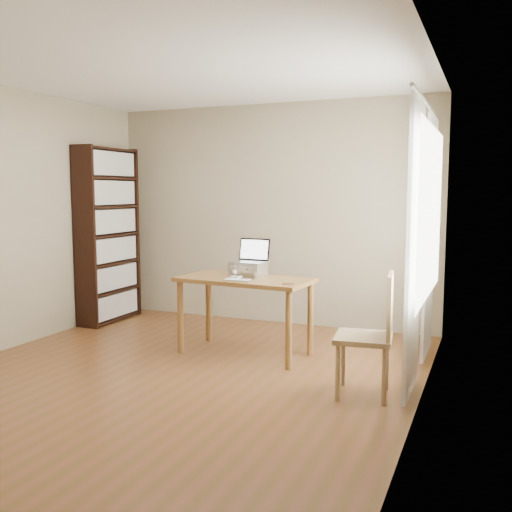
{
  "coord_description": "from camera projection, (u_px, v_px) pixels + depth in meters",
  "views": [
    {
      "loc": [
        2.45,
        -4.11,
        1.58
      ],
      "look_at": [
        0.4,
        0.83,
        0.97
      ],
      "focal_mm": 40.0,
      "sensor_mm": 36.0,
      "label": 1
    }
  ],
  "objects": [
    {
      "name": "room",
      "position": [
        177.0,
        224.0,
        4.73
      ],
      "size": [
        4.04,
        4.54,
        2.64
      ],
      "color": "brown",
      "rests_on": "ground"
    },
    {
      "name": "bookshelf",
      "position": [
        108.0,
        235.0,
        6.88
      ],
      "size": [
        0.3,
        0.9,
        2.1
      ],
      "color": "black",
      "rests_on": "ground"
    },
    {
      "name": "curtains",
      "position": [
        423.0,
        240.0,
        4.75
      ],
      "size": [
        0.03,
        1.9,
        2.25
      ],
      "color": "white",
      "rests_on": "ground"
    },
    {
      "name": "desk",
      "position": [
        245.0,
        289.0,
        5.48
      ],
      "size": [
        1.32,
        0.74,
        0.75
      ],
      "rotation": [
        0.0,
        0.0,
        -0.08
      ],
      "color": "brown",
      "rests_on": "ground"
    },
    {
      "name": "laptop_stand",
      "position": [
        248.0,
        268.0,
        5.53
      ],
      "size": [
        0.32,
        0.25,
        0.13
      ],
      "rotation": [
        0.0,
        0.0,
        -0.08
      ],
      "color": "silver",
      "rests_on": "desk"
    },
    {
      "name": "laptop",
      "position": [
        251.0,
        257.0,
        5.57
      ],
      "size": [
        0.34,
        0.3,
        0.23
      ],
      "rotation": [
        0.0,
        0.0,
        -0.08
      ],
      "color": "silver",
      "rests_on": "laptop_stand"
    },
    {
      "name": "keyboard",
      "position": [
        238.0,
        280.0,
        5.26
      ],
      "size": [
        0.26,
        0.12,
        0.02
      ],
      "rotation": [
        0.0,
        0.0,
        -0.02
      ],
      "color": "silver",
      "rests_on": "desk"
    },
    {
      "name": "coaster",
      "position": [
        288.0,
        284.0,
        5.09
      ],
      "size": [
        0.11,
        0.11,
        0.01
      ],
      "primitive_type": "cylinder",
      "color": "#572F1E",
      "rests_on": "desk"
    },
    {
      "name": "cat",
      "position": [
        247.0,
        270.0,
        5.58
      ],
      "size": [
        0.24,
        0.48,
        0.15
      ],
      "rotation": [
        0.0,
        0.0,
        -0.13
      ],
      "color": "#403A32",
      "rests_on": "desk"
    },
    {
      "name": "chair",
      "position": [
        373.0,
        331.0,
        4.34
      ],
      "size": [
        0.47,
        0.47,
        0.96
      ],
      "rotation": [
        0.0,
        0.0,
        0.12
      ],
      "color": "#9E8355",
      "rests_on": "ground"
    }
  ]
}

